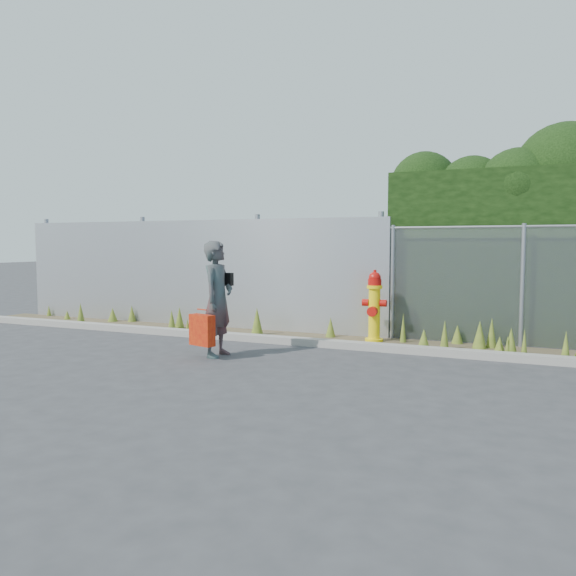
# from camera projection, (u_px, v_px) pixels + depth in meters

# --- Properties ---
(ground) EXTENTS (80.00, 80.00, 0.00)m
(ground) POSITION_uv_depth(u_px,v_px,m) (268.00, 368.00, 7.79)
(ground) COLOR #353537
(ground) RESTS_ON ground
(curb) EXTENTS (16.00, 0.22, 0.12)m
(curb) POSITION_uv_depth(u_px,v_px,m) (314.00, 342.00, 9.43)
(curb) COLOR gray
(curb) RESTS_ON ground
(weed_strip) EXTENTS (16.00, 1.23, 0.54)m
(weed_strip) POSITION_uv_depth(u_px,v_px,m) (364.00, 335.00, 9.75)
(weed_strip) COLOR #4A3D2A
(weed_strip) RESTS_ON ground
(corrugated_fence) EXTENTS (8.50, 0.21, 2.30)m
(corrugated_fence) POSITION_uv_depth(u_px,v_px,m) (189.00, 273.00, 11.73)
(corrugated_fence) COLOR #ABACB2
(corrugated_fence) RESTS_ON ground
(fire_hydrant) EXTENTS (0.42, 0.38, 1.27)m
(fire_hydrant) POSITION_uv_depth(u_px,v_px,m) (374.00, 307.00, 9.74)
(fire_hydrant) COLOR yellow
(fire_hydrant) RESTS_ON ground
(woman) EXTENTS (0.43, 0.65, 1.76)m
(woman) POSITION_uv_depth(u_px,v_px,m) (218.00, 299.00, 8.52)
(woman) COLOR #106561
(woman) RESTS_ON ground
(red_tote_bag) EXTENTS (0.42, 0.15, 0.55)m
(red_tote_bag) POSITION_uv_depth(u_px,v_px,m) (202.00, 330.00, 8.32)
(red_tote_bag) COLOR #A51109
(black_shoulder_bag) EXTENTS (0.27, 0.11, 0.20)m
(black_shoulder_bag) POSITION_uv_depth(u_px,v_px,m) (224.00, 279.00, 8.71)
(black_shoulder_bag) COLOR black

